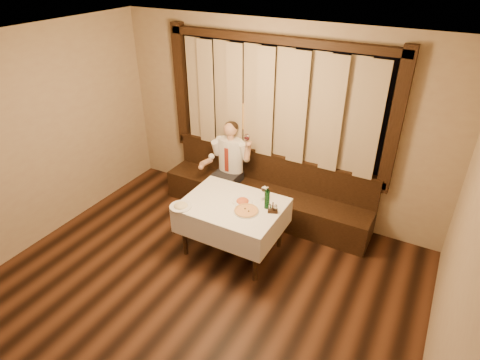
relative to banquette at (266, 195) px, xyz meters
The scene contains 10 objects.
room 2.12m from the banquette, 90.03° to the right, with size 5.01×6.01×2.81m.
banquette is the anchor object (origin of this frame).
dining_table 1.08m from the banquette, 90.00° to the right, with size 1.27×0.97×0.76m.
pizza 1.21m from the banquette, 77.75° to the right, with size 0.32×0.32×0.03m.
pasta_red 1.06m from the banquette, 84.02° to the right, with size 0.26×0.26×0.09m.
pasta_cream 1.58m from the banquette, 110.69° to the right, with size 0.28×0.28×0.10m.
green_bottle 1.15m from the banquette, 64.83° to the right, with size 0.07×0.07×0.30m.
table_wine_glass 1.01m from the banquette, 67.39° to the right, with size 0.08×0.08×0.21m.
cruet_caddy 1.20m from the banquette, 61.05° to the right, with size 0.14×0.10×0.13m.
seated_man 0.78m from the banquette, behind, with size 0.75×0.56×1.38m.
Camera 1 is at (2.12, -1.99, 3.58)m, focal length 30.00 mm.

